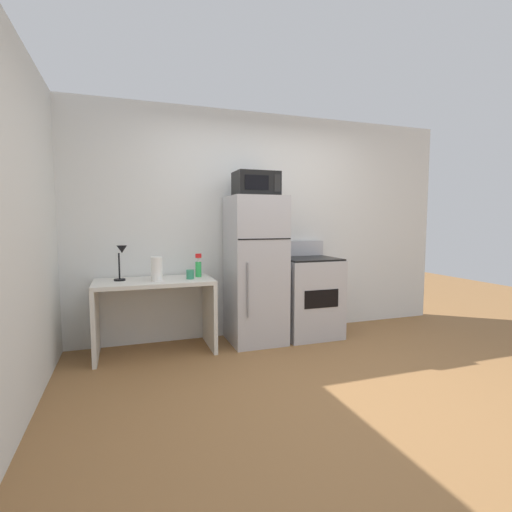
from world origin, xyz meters
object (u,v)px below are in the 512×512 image
desk_lamp (121,257)px  paper_towel_roll (157,269)px  refrigerator (255,270)px  oven_range (309,296)px  desk (155,302)px  spray_bottle (198,268)px  coffee_mug (190,274)px  microwave (256,184)px

desk_lamp → paper_towel_roll: 0.38m
refrigerator → oven_range: (0.66, 0.00, -0.34)m
desk_lamp → oven_range: desk_lamp is taller
desk → spray_bottle: 0.57m
desk_lamp → spray_bottle: (0.77, 0.02, -0.14)m
spray_bottle → oven_range: oven_range is taller
desk → coffee_mug: coffee_mug is taller
oven_range → coffee_mug: bearing=-177.6°
desk → spray_bottle: size_ratio=4.70×
desk_lamp → refrigerator: (1.39, -0.05, -0.18)m
desk_lamp → paper_towel_roll: (0.33, -0.14, -0.12)m
oven_range → paper_towel_roll: bearing=-177.1°
microwave → oven_range: (0.66, 0.02, -1.28)m
microwave → oven_range: microwave is taller
refrigerator → spray_bottle: bearing=173.9°
refrigerator → oven_range: size_ratio=1.47×
desk_lamp → paper_towel_roll: desk_lamp is taller
desk → microwave: microwave is taller
desk → oven_range: bearing=0.1°
microwave → oven_range: bearing=1.9°
paper_towel_roll → refrigerator: (1.06, 0.09, -0.06)m
desk_lamp → microwave: 1.59m
refrigerator → paper_towel_roll: bearing=-175.3°
desk → refrigerator: 1.12m
desk_lamp → microwave: microwave is taller
desk → oven_range: (1.75, 0.00, -0.06)m
desk → oven_range: oven_range is taller
paper_towel_roll → desk_lamp: bearing=157.5°
desk_lamp → paper_towel_roll: bearing=-22.5°
spray_bottle → microwave: (0.62, -0.09, 0.89)m
microwave → spray_bottle: bearing=171.9°
coffee_mug → desk_lamp: bearing=170.9°
desk → refrigerator: refrigerator is taller
paper_towel_roll → microwave: 1.38m
spray_bottle → desk_lamp: bearing=-178.7°
coffee_mug → spray_bottle: bearing=48.9°
coffee_mug → refrigerator: 0.73m
microwave → oven_range: 1.44m
desk → desk_lamp: size_ratio=3.32×
spray_bottle → coffee_mug: (-0.11, -0.12, -0.05)m
paper_towel_roll → microwave: size_ratio=0.52×
microwave → oven_range: size_ratio=0.42×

